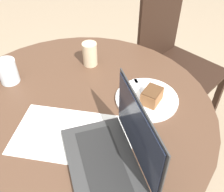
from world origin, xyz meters
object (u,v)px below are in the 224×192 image
Objects in this scene: chair at (173,60)px; plate at (147,99)px; laptop at (113,155)px; coffee_glass at (90,54)px.

chair is 0.67m from plate.
chair reaches higher than laptop.
laptop is (0.06, -0.53, -0.01)m from coffee_glass.
chair is 0.98m from laptop.
coffee_glass is (-0.49, -0.31, 0.27)m from chair.
plate is at bearing -42.01° from laptop.
chair is at bearing 31.84° from coffee_glass.
chair is at bearing -40.06° from laptop.
chair is at bearing 63.81° from plate.
laptop is at bearing -83.43° from coffee_glass.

